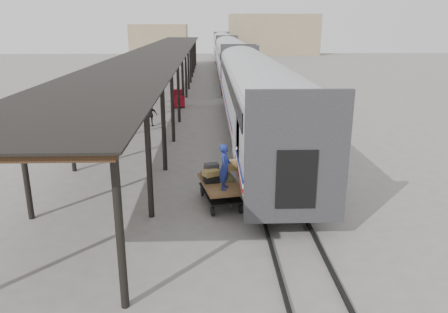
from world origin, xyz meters
TOP-DOWN VIEW (x-y plane):
  - ground at (0.00, 0.00)m, footprint 160.00×160.00m
  - train at (3.19, 33.79)m, footprint 3.45×76.01m
  - canopy at (-3.40, 24.00)m, footprint 4.90×64.30m
  - rails at (3.20, 34.00)m, footprint 1.54×150.00m
  - building_far at (14.00, 78.00)m, footprint 18.00×10.00m
  - building_left at (-10.00, 82.00)m, footprint 12.00×8.00m
  - baggage_cart at (1.05, -0.98)m, footprint 1.71×2.60m
  - suitcase_stack at (0.84, -0.63)m, footprint 1.20×1.21m
  - luggage_tug at (-1.83, 18.54)m, footprint 1.21×1.65m
  - porter at (1.20, -1.63)m, footprint 0.52×0.67m
  - pedestrian at (-3.10, 11.73)m, footprint 0.95×0.48m

SIDE VIEW (x-z plane):
  - ground at x=0.00m, z-range 0.00..0.00m
  - rails at x=3.20m, z-range 0.00..0.12m
  - luggage_tug at x=-1.83m, z-range -0.05..1.26m
  - baggage_cart at x=1.05m, z-range 0.22..1.08m
  - pedestrian at x=-3.10m, z-range 0.00..1.55m
  - suitcase_stack at x=0.84m, z-range 0.78..1.37m
  - porter at x=1.20m, z-range 0.86..2.49m
  - train at x=3.19m, z-range 0.69..4.70m
  - building_left at x=-10.00m, z-range 0.00..6.00m
  - building_far at x=14.00m, z-range 0.00..8.00m
  - canopy at x=-3.40m, z-range 1.93..6.08m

